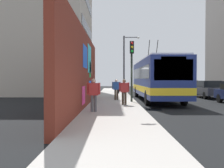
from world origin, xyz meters
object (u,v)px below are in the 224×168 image
Objects in this scene: pedestrian_midblock at (116,88)px; pedestrian_at_curb at (124,90)px; pedestrian_near_wall at (94,92)px; traffic_light at (132,61)px; parked_car_champagne at (173,85)px; parked_car_dark_gray at (207,89)px; street_lamp at (126,60)px; parked_car_red at (187,87)px; city_bus at (156,78)px.

pedestrian_at_curb is at bearing -173.06° from pedestrian_midblock.
pedestrian_near_wall is 0.38× the size of traffic_light.
pedestrian_near_wall reaches higher than parked_car_champagne.
street_lamp reaches higher than parked_car_dark_gray.
street_lamp reaches higher than pedestrian_at_curb.
parked_car_dark_gray is 9.42m from traffic_light.
pedestrian_near_wall is (-6.54, 1.19, 0.03)m from pedestrian_midblock.
pedestrian_midblock reaches higher than parked_car_champagne.
pedestrian_at_curb is at bearing 133.12° from parked_car_dark_gray.
parked_car_dark_gray is at bearing -42.27° from pedestrian_near_wall.
pedestrian_midblock is at bearing 6.94° from pedestrian_at_curb.
traffic_light is (1.97, -0.62, 1.93)m from pedestrian_at_curb.
traffic_light is at bearing 157.83° from parked_car_champagne.
parked_car_dark_gray is 6.22m from parked_car_red.
city_bus reaches higher than parked_car_champagne.
pedestrian_near_wall is at bearing 156.12° from traffic_light.
parked_car_dark_gray is at bearing -53.22° from traffic_light.
street_lamp is (8.26, -1.16, 2.72)m from pedestrian_midblock.
street_lamp is at bearing 138.87° from parked_car_champagne.
parked_car_champagne is (15.34, -5.20, -0.98)m from city_bus.
parked_car_dark_gray is at bearing -61.73° from city_bus.
pedestrian_midblock is (-10.23, 8.39, 0.23)m from parked_car_red.
parked_car_red is 13.23m from pedestrian_midblock.
parked_car_red is (9.02, -5.20, -0.98)m from city_bus.
street_lamp is (-8.29, 7.24, 2.94)m from parked_car_champagne.
parked_car_dark_gray is 2.95× the size of pedestrian_near_wall.
pedestrian_near_wall reaches higher than parked_car_dark_gray.
pedestrian_near_wall reaches higher than pedestrian_at_curb.
pedestrian_midblock reaches higher than parked_car_dark_gray.
city_bus is 2.41× the size of parked_car_dark_gray.
traffic_light is (-1.49, -1.04, 1.92)m from pedestrian_midblock.
traffic_light reaches higher than parked_car_champagne.
pedestrian_midblock is (-4.00, 8.39, 0.23)m from parked_car_dark_gray.
city_bus reaches higher than traffic_light.
pedestrian_midblock is 0.25× the size of street_lamp.
pedestrian_at_curb is 12.06m from street_lamp.
pedestrian_near_wall is at bearing 137.73° from parked_car_dark_gray.
pedestrian_near_wall reaches higher than parked_car_red.
traffic_light reaches higher than parked_car_dark_gray.
pedestrian_at_curb is 0.37× the size of traffic_light.
street_lamp reaches higher than city_bus.
city_bus is 7.10× the size of pedestrian_near_wall.
city_bus reaches higher than pedestrian_midblock.
pedestrian_at_curb is 2.83m from traffic_light.
city_bus is 3.64m from traffic_light.
street_lamp is at bearing 105.21° from parked_car_red.
parked_car_red is 15.84m from pedestrian_at_curb.
city_bus is 5.48m from pedestrian_at_curb.
parked_car_dark_gray is at bearing 180.00° from parked_car_champagne.
parked_car_champagne is (6.32, -0.00, 0.00)m from parked_car_red.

